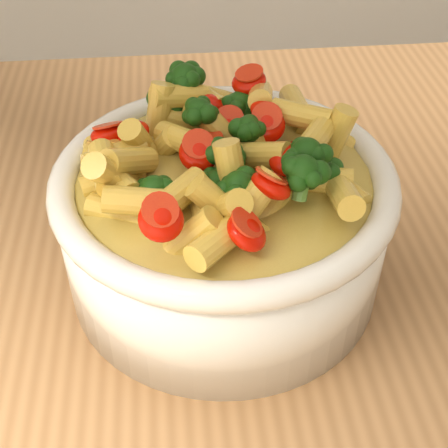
{
  "coord_description": "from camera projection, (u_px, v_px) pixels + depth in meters",
  "views": [
    {
      "loc": [
        0.05,
        -0.29,
        1.23
      ],
      "look_at": [
        0.08,
        0.04,
        0.95
      ],
      "focal_mm": 50.0,
      "sensor_mm": 36.0,
      "label": 1
    }
  ],
  "objects": [
    {
      "name": "table",
      "position": [
        129.0,
        403.0,
        0.49
      ],
      "size": [
        1.2,
        0.8,
        0.9
      ],
      "color": "#AD7A4A",
      "rests_on": "ground"
    },
    {
      "name": "serving_bowl",
      "position": [
        224.0,
        223.0,
        0.43
      ],
      "size": [
        0.23,
        0.23,
        0.1
      ],
      "color": "white",
      "rests_on": "table"
    },
    {
      "name": "pasta_salad",
      "position": [
        224.0,
        150.0,
        0.39
      ],
      "size": [
        0.18,
        0.18,
        0.04
      ],
      "color": "#FFC350",
      "rests_on": "serving_bowl"
    }
  ]
}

